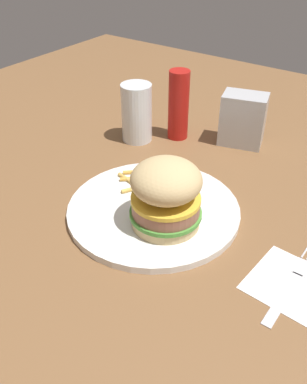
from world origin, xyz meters
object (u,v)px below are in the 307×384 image
napkin (292,284)px  ketchup_bottle (179,105)px  plate (154,210)px  drink_glass (137,116)px  fork (292,282)px  sandwich (166,194)px  fries_pile (144,178)px  napkin_dispenser (243,120)px

napkin → ketchup_bottle: (0.28, 0.36, 0.07)m
plate → drink_glass: bearing=43.1°
fork → drink_glass: bearing=63.5°
napkin → ketchup_bottle: size_ratio=0.74×
plate → sandwich: 0.08m
sandwich → fries_pile: bearing=51.7°
fries_pile → ketchup_bottle: bearing=15.9°
sandwich → drink_glass: size_ratio=0.92×
sandwich → napkin: (0.00, -0.21, -0.07)m
napkin → fork: bearing=-0.8°
fries_pile → plate: bearing=-132.8°
ketchup_bottle → fork: bearing=-127.0°
sandwich → plate: bearing=59.6°
ketchup_bottle → drink_glass: bearing=132.9°
ketchup_bottle → sandwich: bearing=-150.7°
fries_pile → napkin_dispenser: bearing=-15.2°
fries_pile → napkin_dispenser: size_ratio=0.94×
sandwich → napkin: bearing=-89.5°
napkin → ketchup_bottle: ketchup_bottle is taller
napkin → ketchup_bottle: 0.46m
plate → fork: bearing=-94.6°
sandwich → fork: bearing=-89.1°
fries_pile → ketchup_bottle: (0.20, 0.06, 0.06)m
plate → drink_glass: (0.19, 0.18, 0.05)m
fries_pile → fork: fries_pile is taller
plate → drink_glass: 0.27m
drink_glass → napkin_dispenser: 0.22m
napkin → ketchup_bottle: bearing=52.8°
plate → napkin_dispenser: size_ratio=2.63×
fork → napkin_dispenser: bearing=36.0°
sandwich → fries_pile: (0.08, 0.10, -0.05)m
fork → drink_glass: drink_glass is taller
plate → napkin_dispenser: 0.31m
napkin → plate: bearing=85.1°
napkin_dispenser → ketchup_bottle: bearing=7.5°
sandwich → napkin: size_ratio=1.03×
fork → napkin: bearing=179.2°
plate → fries_pile: (0.06, 0.06, 0.01)m
napkin → fries_pile: bearing=76.0°
plate → sandwich: sandwich is taller
fries_pile → fork: (-0.08, -0.31, -0.01)m
sandwich → napkin: sandwich is taller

